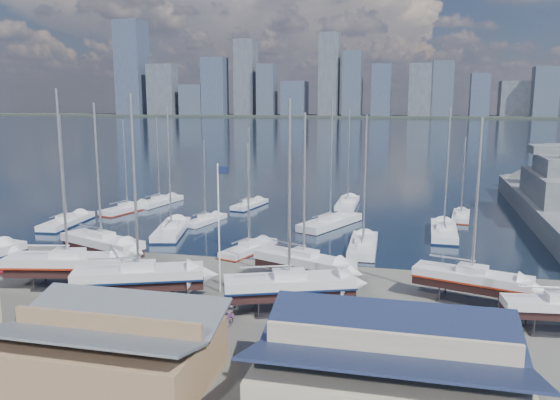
# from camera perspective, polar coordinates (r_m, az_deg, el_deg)

# --- Properties ---
(ground) EXTENTS (1400.00, 1400.00, 0.00)m
(ground) POSITION_cam_1_polar(r_m,az_deg,el_deg) (48.34, -7.63, -9.34)
(ground) COLOR #605E59
(ground) RESTS_ON ground
(water) EXTENTS (1400.00, 600.00, 0.40)m
(water) POSITION_cam_1_polar(r_m,az_deg,el_deg) (353.24, 10.73, 7.34)
(water) COLOR #1A273D
(water) RESTS_ON ground
(far_shore) EXTENTS (1400.00, 80.00, 2.20)m
(far_shore) POSITION_cam_1_polar(r_m,az_deg,el_deg) (612.89, 11.92, 8.54)
(far_shore) COLOR #2D332D
(far_shore) RESTS_ON ground
(skyline) EXTENTS (639.14, 43.80, 107.69)m
(skyline) POSITION_cam_1_polar(r_m,az_deg,el_deg) (607.17, 11.28, 12.13)
(skyline) COLOR #475166
(skyline) RESTS_ON far_shore
(shed_grey) EXTENTS (12.60, 8.40, 4.17)m
(shed_grey) POSITION_cam_1_polar(r_m,az_deg,el_deg) (34.20, -17.61, -14.35)
(shed_grey) COLOR #8C6B4C
(shed_grey) RESTS_ON ground
(shed_blue) EXTENTS (13.65, 9.45, 4.71)m
(shed_blue) POSITION_cam_1_polar(r_m,az_deg,el_deg) (29.79, 11.24, -17.30)
(shed_blue) COLOR #BFB293
(shed_blue) RESTS_ON ground
(sailboat_cradle_1) EXTENTS (11.09, 5.15, 17.20)m
(sailboat_cradle_1) POSITION_cam_1_polar(r_m,az_deg,el_deg) (51.51, -21.24, -6.24)
(sailboat_cradle_1) COLOR #2D2D33
(sailboat_cradle_1) RESTS_ON ground
(sailboat_cradle_2) EXTENTS (10.17, 6.16, 16.07)m
(sailboat_cradle_2) POSITION_cam_1_polar(r_m,az_deg,el_deg) (57.83, -18.11, -4.35)
(sailboat_cradle_2) COLOR #2D2D33
(sailboat_cradle_2) RESTS_ON ground
(sailboat_cradle_3) EXTENTS (10.76, 6.50, 16.77)m
(sailboat_cradle_3) POSITION_cam_1_polar(r_m,az_deg,el_deg) (46.08, -14.52, -7.80)
(sailboat_cradle_3) COLOR #2D2D33
(sailboat_cradle_3) RESTS_ON ground
(sailboat_cradle_4) EXTENTS (9.60, 5.86, 15.23)m
(sailboat_cradle_4) POSITION_cam_1_polar(r_m,az_deg,el_deg) (48.90, 2.51, -6.52)
(sailboat_cradle_4) COLOR #2D2D33
(sailboat_cradle_4) RESTS_ON ground
(sailboat_cradle_5) EXTENTS (10.49, 6.31, 16.37)m
(sailboat_cradle_5) POSITION_cam_1_polar(r_m,az_deg,el_deg) (42.70, 0.98, -8.95)
(sailboat_cradle_5) COLOR #2D2D33
(sailboat_cradle_5) RESTS_ON ground
(sailboat_cradle_6) EXTENTS (9.56, 5.21, 14.96)m
(sailboat_cradle_6) POSITION_cam_1_polar(r_m,az_deg,el_deg) (47.02, 19.40, -7.82)
(sailboat_cradle_6) COLOR #2D2D33
(sailboat_cradle_6) RESTS_ON ground
(sailboat_cradle_7) EXTENTS (7.87, 2.99, 12.79)m
(sailboat_cradle_7) POSITION_cam_1_polar(r_m,az_deg,el_deg) (43.68, 27.22, -9.91)
(sailboat_cradle_7) COLOR #2D2D33
(sailboat_cradle_7) RESTS_ON ground
(sailboat_moored_0) EXTENTS (3.72, 10.42, 15.27)m
(sailboat_moored_0) POSITION_cam_1_polar(r_m,az_deg,el_deg) (77.70, -21.37, -2.26)
(sailboat_moored_0) COLOR black
(sailboat_moored_0) RESTS_ON water
(sailboat_moored_1) EXTENTS (4.75, 9.84, 14.18)m
(sailboat_moored_1) POSITION_cam_1_polar(r_m,az_deg,el_deg) (84.43, -15.65, -0.98)
(sailboat_moored_1) COLOR black
(sailboat_moored_1) RESTS_ON water
(sailboat_moored_2) EXTENTS (4.30, 9.91, 14.49)m
(sailboat_moored_2) POSITION_cam_1_polar(r_m,az_deg,el_deg) (89.14, -12.46, -0.26)
(sailboat_moored_2) COLOR black
(sailboat_moored_2) RESTS_ON water
(sailboat_moored_3) EXTENTS (5.59, 11.42, 16.45)m
(sailboat_moored_3) POSITION_cam_1_polar(r_m,az_deg,el_deg) (68.96, -11.26, -3.25)
(sailboat_moored_3) COLOR black
(sailboat_moored_3) RESTS_ON water
(sailboat_moored_4) EXTENTS (3.74, 8.03, 11.70)m
(sailboat_moored_4) POSITION_cam_1_polar(r_m,az_deg,el_deg) (74.29, -7.78, -2.17)
(sailboat_moored_4) COLOR black
(sailboat_moored_4) RESTS_ON water
(sailboat_moored_5) EXTENTS (3.96, 8.93, 12.91)m
(sailboat_moored_5) POSITION_cam_1_polar(r_m,az_deg,el_deg) (84.81, -3.17, -0.57)
(sailboat_moored_5) COLOR black
(sailboat_moored_5) RESTS_ON water
(sailboat_moored_6) EXTENTS (4.68, 8.60, 12.39)m
(sailboat_moored_6) POSITION_cam_1_polar(r_m,az_deg,el_deg) (59.66, -3.27, -5.17)
(sailboat_moored_6) COLOR black
(sailboat_moored_6) RESTS_ON water
(sailboat_moored_7) EXTENTS (7.50, 11.68, 17.15)m
(sailboat_moored_7) POSITION_cam_1_polar(r_m,az_deg,el_deg) (71.93, 5.27, -2.53)
(sailboat_moored_7) COLOR black
(sailboat_moored_7) RESTS_ON water
(sailboat_moored_8) EXTENTS (3.03, 10.57, 15.77)m
(sailboat_moored_8) POSITION_cam_1_polar(r_m,az_deg,el_deg) (85.77, 7.07, -0.51)
(sailboat_moored_8) COLOR black
(sailboat_moored_8) RESTS_ON water
(sailboat_moored_9) EXTENTS (3.16, 10.33, 15.48)m
(sailboat_moored_9) POSITION_cam_1_polar(r_m,az_deg,el_deg) (61.08, 8.67, -4.90)
(sailboat_moored_9) COLOR black
(sailboat_moored_9) RESTS_ON water
(sailboat_moored_10) EXTENTS (3.37, 10.94, 16.23)m
(sailboat_moored_10) POSITION_cam_1_polar(r_m,az_deg,el_deg) (69.78, 16.73, -3.33)
(sailboat_moored_10) COLOR black
(sailboat_moored_10) RESTS_ON water
(sailboat_moored_11) EXTENTS (3.15, 8.23, 11.99)m
(sailboat_moored_11) POSITION_cam_1_polar(r_m,az_deg,el_deg) (80.29, 18.38, -1.69)
(sailboat_moored_11) COLOR black
(sailboat_moored_11) RESTS_ON water
(naval_ship_east) EXTENTS (9.65, 52.69, 18.73)m
(naval_ship_east) POSITION_cam_1_polar(r_m,az_deg,el_deg) (84.07, 26.85, -0.81)
(naval_ship_east) COLOR slate
(naval_ship_east) RESTS_ON water
(car_a) EXTENTS (2.94, 5.02, 1.60)m
(car_a) POSITION_cam_1_polar(r_m,az_deg,el_deg) (45.25, -21.76, -10.31)
(car_a) COLOR gray
(car_a) RESTS_ON ground
(car_b) EXTENTS (5.00, 2.06, 1.61)m
(car_b) POSITION_cam_1_polar(r_m,az_deg,el_deg) (41.97, -14.10, -11.48)
(car_b) COLOR gray
(car_b) RESTS_ON ground
(car_c) EXTENTS (3.44, 5.17, 1.32)m
(car_c) POSITION_cam_1_polar(r_m,az_deg,el_deg) (40.16, -13.82, -12.70)
(car_c) COLOR gray
(car_c) RESTS_ON ground
(car_d) EXTENTS (2.77, 4.78, 1.30)m
(car_d) POSITION_cam_1_polar(r_m,az_deg,el_deg) (40.08, -7.29, -12.54)
(car_d) COLOR gray
(car_d) RESTS_ON ground
(flagpole) EXTENTS (0.99, 0.12, 11.11)m
(flagpole) POSITION_cam_1_polar(r_m,az_deg,el_deg) (46.07, -6.34, -2.08)
(flagpole) COLOR white
(flagpole) RESTS_ON ground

